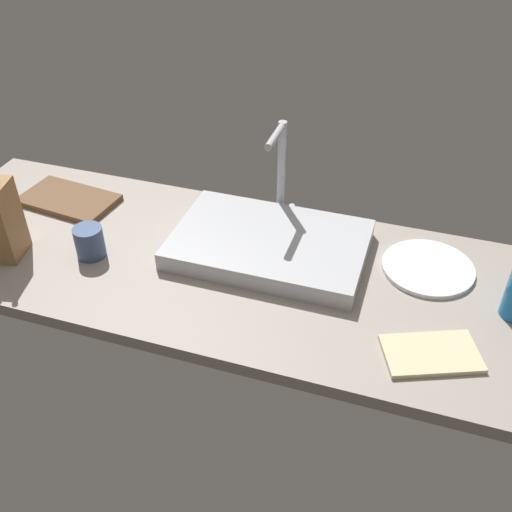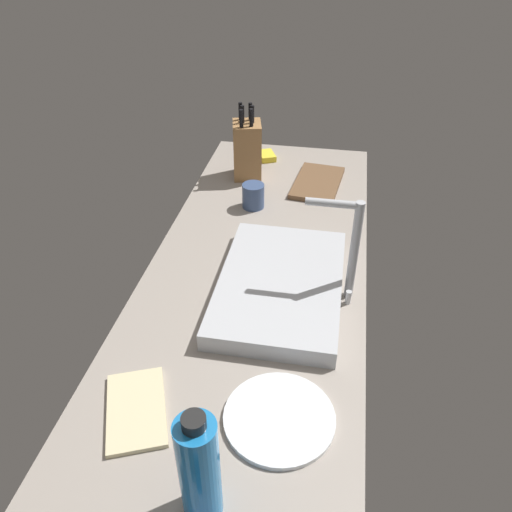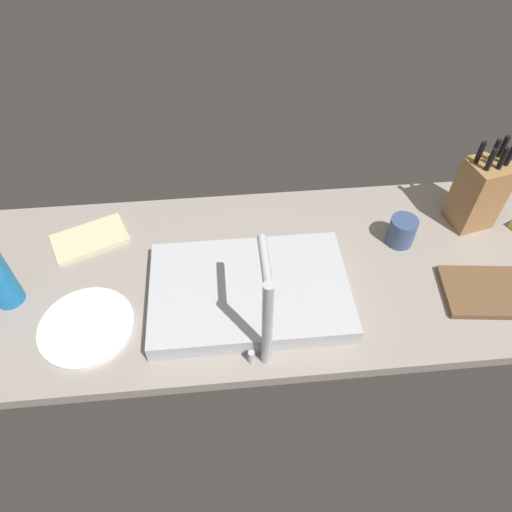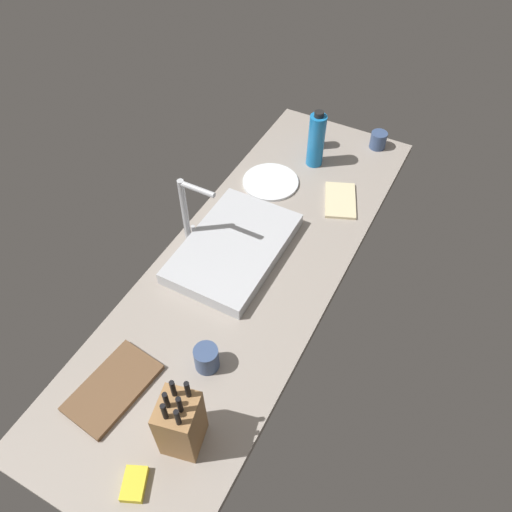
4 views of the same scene
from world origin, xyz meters
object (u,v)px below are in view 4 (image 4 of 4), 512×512
object	(u,v)px
soap_bottle	(319,135)
ceramic_cup	(378,140)
dish_towel	(340,200)
faucet	(188,208)
sink_basin	(234,248)
dinner_plate	(271,182)
dish_sponge	(134,484)
coffee_mug	(207,358)
cutting_board	(113,388)
water_bottle	(316,140)
knife_block	(181,423)

from	to	relation	value
soap_bottle	ceramic_cup	size ratio (longest dim) A/B	1.83
ceramic_cup	dish_towel	bearing A→B (deg)	178.18
faucet	dish_towel	xyz separation A→B (cm)	(47.05, -42.10, -16.74)
sink_basin	dinner_plate	bearing A→B (deg)	7.71
dish_towel	dish_sponge	distance (cm)	129.94
sink_basin	coffee_mug	bearing A→B (deg)	-160.51
faucet	cutting_board	distance (cm)	66.39
faucet	coffee_mug	bearing A→B (deg)	-142.33
ceramic_cup	dish_sponge	world-z (taller)	ceramic_cup
cutting_board	water_bottle	size ratio (longest dim) A/B	1.08
faucet	coffee_mug	distance (cm)	55.65
coffee_mug	dish_sponge	distance (cm)	40.00
dinner_plate	dish_sponge	distance (cm)	128.50
cutting_board	soap_bottle	bearing A→B (deg)	-2.94
ceramic_cup	faucet	bearing A→B (deg)	153.99
water_bottle	dinner_plate	size ratio (longest dim) A/B	1.10
faucet	cutting_board	xyz separation A→B (cm)	(-63.19, -12.01, -16.44)
faucet	soap_bottle	xyz separation A→B (cm)	(76.80, -19.20, -11.27)
coffee_mug	faucet	bearing A→B (deg)	37.67
knife_block	cutting_board	distance (cm)	29.60
cutting_board	ceramic_cup	bearing A→B (deg)	-11.67
sink_basin	dinner_plate	size ratio (longest dim) A/B	2.15
dish_towel	soap_bottle	bearing A→B (deg)	37.59
dinner_plate	dish_sponge	bearing A→B (deg)	-169.60
dinner_plate	ceramic_cup	xyz separation A→B (cm)	(45.29, -31.92, 3.21)
water_bottle	coffee_mug	world-z (taller)	water_bottle
knife_block	dish_sponge	xyz separation A→B (cm)	(-16.80, 4.96, -9.93)
sink_basin	dish_sponge	xyz separation A→B (cm)	(-84.86, -17.57, -1.37)
soap_bottle	ceramic_cup	world-z (taller)	soap_bottle
knife_block	water_bottle	bearing A→B (deg)	-5.39
soap_bottle	ceramic_cup	distance (cm)	27.23
knife_block	coffee_mug	bearing A→B (deg)	3.08
knife_block	dinner_plate	xyz separation A→B (cm)	(109.58, 28.15, -10.53)
ceramic_cup	soap_bottle	bearing A→B (deg)	116.73
coffee_mug	ceramic_cup	distance (cm)	132.24
knife_block	coffee_mug	size ratio (longest dim) A/B	3.23
soap_bottle	coffee_mug	bearing A→B (deg)	-173.39
sink_basin	dish_towel	bearing A→B (deg)	-29.10
water_bottle	dish_sponge	xyz separation A→B (cm)	(-147.47, -12.27, -11.15)
faucet	soap_bottle	world-z (taller)	faucet
soap_bottle	coffee_mug	distance (cm)	120.44
sink_basin	soap_bottle	xyz separation A→B (cm)	(74.61, -2.07, 3.50)
water_bottle	dinner_plate	bearing A→B (deg)	152.61
sink_basin	coffee_mug	distance (cm)	47.79
sink_basin	cutting_board	distance (cm)	65.60
dinner_plate	ceramic_cup	size ratio (longest dim) A/B	3.13
coffee_mug	sink_basin	bearing A→B (deg)	19.49
dinner_plate	knife_block	bearing A→B (deg)	-165.59
water_bottle	ceramic_cup	world-z (taller)	water_bottle
water_bottle	coffee_mug	size ratio (longest dim) A/B	3.03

